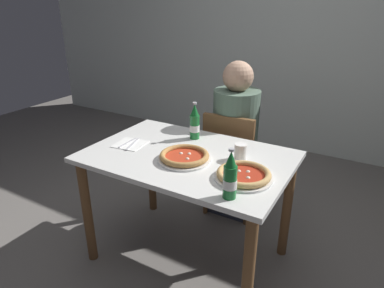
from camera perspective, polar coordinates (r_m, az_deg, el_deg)
ground_plane at (r=2.43m, az=-0.62°, el=-18.09°), size 8.00×8.00×0.00m
back_wall_tiled at (r=3.90m, az=16.86°, el=17.72°), size 7.00×0.10×2.60m
dining_table_main at (r=2.07m, az=-0.70°, el=-4.67°), size 1.20×0.80×0.75m
chair_behind_table at (r=2.61m, az=6.70°, el=-2.40°), size 0.43×0.43×0.85m
diner_seated at (r=2.61m, az=7.15°, el=0.05°), size 0.34×0.34×1.21m
pizza_margherita_near at (r=1.94m, az=-1.29°, el=-2.13°), size 0.31×0.31×0.04m
pizza_marinara_far at (r=1.76m, az=8.68°, el=-5.17°), size 0.30×0.30×0.04m
beer_bottle_left at (r=2.22m, az=0.44°, el=3.46°), size 0.07×0.07×0.25m
beer_bottle_center at (r=1.55m, az=6.42°, el=-5.60°), size 0.07×0.07×0.25m
napkin_with_cutlery at (r=2.19m, az=-10.35°, el=0.02°), size 0.20×0.20×0.01m
paper_cup at (r=1.96m, az=8.16°, el=-1.29°), size 0.07×0.07×0.09m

